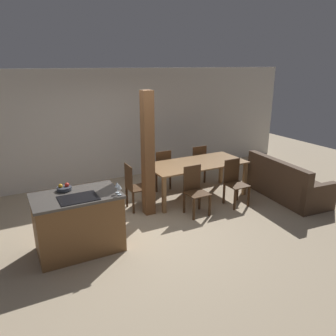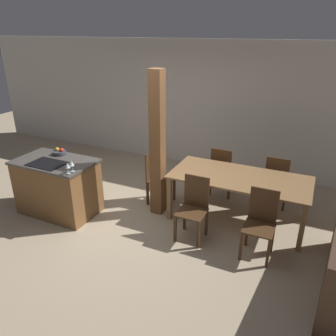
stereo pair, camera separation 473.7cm
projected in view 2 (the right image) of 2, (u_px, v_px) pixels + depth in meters
The scene contains 13 objects.
ground_plane at pixel (130, 219), 5.37m from camera, with size 16.00×16.00×0.00m, color tan.
wall_back at pixel (193, 105), 7.11m from camera, with size 11.20×0.08×2.70m.
kitchen_island at pixel (58, 186), 5.43m from camera, with size 1.30×0.80×0.94m.
fruit_bowl at pixel (59, 152), 5.49m from camera, with size 0.22×0.22×0.11m.
wine_glass_near at pixel (68, 166), 4.71m from camera, with size 0.07×0.07×0.17m.
wine_glass_middle at pixel (72, 164), 4.78m from camera, with size 0.07×0.07×0.17m.
dining_table at pixel (239, 182), 5.10m from camera, with size 2.13×0.99×0.77m.
dining_chair_near_left at pixel (194, 207), 4.77m from camera, with size 0.40×0.40×0.94m.
dining_chair_near_right at pixel (260, 222), 4.39m from camera, with size 0.40×0.40×0.94m.
dining_chair_far_left at pixel (222, 171), 5.96m from camera, with size 0.40×0.40×0.94m.
dining_chair_far_right at pixel (276, 181), 5.59m from camera, with size 0.40×0.40×0.94m.
dining_chair_head_end at pixel (157, 177), 5.74m from camera, with size 0.40×0.40×0.94m.
timber_post at pixel (157, 146), 5.15m from camera, with size 0.20×0.20×2.36m.
Camera 2 is at (2.53, -3.90, 2.89)m, focal length 35.00 mm.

